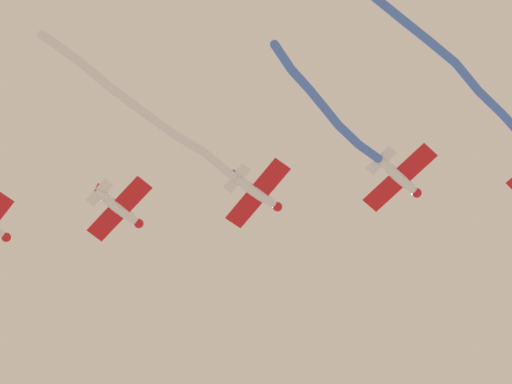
{
  "coord_description": "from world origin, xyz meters",
  "views": [
    {
      "loc": [
        -19.12,
        -22.48,
        4.64
      ],
      "look_at": [
        -20.38,
        5.54,
        63.44
      ],
      "focal_mm": 53.57,
      "sensor_mm": 36.0,
      "label": 1
    }
  ],
  "objects": [
    {
      "name": "airplane_slot",
      "position": [
        -32.33,
        6.68,
        63.71
      ],
      "size": [
        6.2,
        6.17,
        1.79
      ],
      "rotation": [
        0.0,
        0.0,
        0.79
      ],
      "color": "white"
    },
    {
      "name": "smoke_trail_lead",
      "position": [
        -9.36,
        -9.3,
        63.04
      ],
      "size": [
        23.99,
        22.13,
        1.13
      ],
      "color": "#4C75DB"
    },
    {
      "name": "smoke_trail_right_wing",
      "position": [
        -29.26,
        -2.42,
        63.15
      ],
      "size": [
        14.61,
        13.69,
        1.79
      ],
      "color": "white"
    },
    {
      "name": "airplane_right_wing",
      "position": [
        -20.29,
        5.61,
        63.46
      ],
      "size": [
        5.85,
        6.51,
        1.79
      ],
      "rotation": [
        0.0,
        0.0,
        0.69
      ],
      "color": "white"
    },
    {
      "name": "airplane_left_wing",
      "position": [
        -8.27,
        4.56,
        63.21
      ],
      "size": [
        6.18,
        6.19,
        1.79
      ],
      "rotation": [
        0.0,
        0.0,
        0.78
      ],
      "color": "white"
    },
    {
      "name": "smoke_trail_left_wing",
      "position": [
        -14.46,
        -2.04,
        62.99
      ],
      "size": [
        9.01,
        10.74,
        1.16
      ],
      "color": "#4C75DB"
    }
  ]
}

